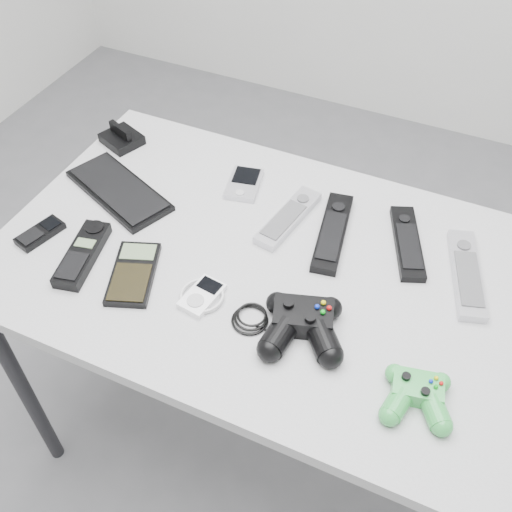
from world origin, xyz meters
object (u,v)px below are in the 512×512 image
at_px(mobile_phone, 40,233).
at_px(remote_silver_b, 467,273).
at_px(remote_silver_a, 288,217).
at_px(controller_black, 302,323).
at_px(remote_black_a, 333,232).
at_px(pda_keyboard, 119,190).
at_px(calculator, 133,273).
at_px(cordless_handset, 82,254).
at_px(desk, 262,280).
at_px(controller_green, 417,394).
at_px(mp3_player, 202,296).
at_px(remote_black_b, 407,242).
at_px(pda, 244,183).

bearing_deg(mobile_phone, remote_silver_b, 32.35).
bearing_deg(remote_silver_a, controller_black, -53.32).
xyz_separation_m(remote_black_a, mobile_phone, (-0.57, -0.26, -0.00)).
distance_m(pda_keyboard, controller_black, 0.57).
distance_m(remote_silver_b, mobile_phone, 0.90).
height_order(remote_silver_b, mobile_phone, remote_silver_b).
xyz_separation_m(remote_black_a, controller_black, (0.03, -0.26, 0.01)).
distance_m(remote_black_a, remote_silver_b, 0.29).
height_order(remote_black_a, controller_black, controller_black).
relative_size(mobile_phone, calculator, 0.62).
xyz_separation_m(mobile_phone, cordless_handset, (0.12, -0.02, 0.01)).
bearing_deg(remote_black_a, desk, -139.69).
relative_size(desk, controller_black, 4.22).
bearing_deg(desk, controller_green, -27.26).
xyz_separation_m(mobile_phone, calculator, (0.25, -0.02, -0.00)).
xyz_separation_m(desk, controller_green, (0.37, -0.19, 0.09)).
xyz_separation_m(remote_silver_b, controller_green, (-0.02, -0.32, 0.01)).
relative_size(pda_keyboard, calculator, 1.65).
distance_m(desk, remote_black_a, 0.18).
bearing_deg(mobile_phone, calculator, 11.92).
bearing_deg(calculator, controller_black, -18.57).
bearing_deg(remote_black_a, mp3_player, -132.28).
bearing_deg(remote_silver_b, mobile_phone, 179.64).
distance_m(remote_black_b, cordless_handset, 0.68).
height_order(remote_silver_a, mp3_player, remote_silver_a).
relative_size(remote_silver_a, mobile_phone, 1.98).
xyz_separation_m(pda, controller_black, (0.28, -0.33, 0.02)).
height_order(remote_black_a, remote_silver_b, same).
relative_size(pda, remote_black_a, 0.47).
height_order(pda, controller_green, controller_green).
xyz_separation_m(calculator, mp3_player, (0.15, 0.01, 0.00)).
relative_size(remote_silver_b, calculator, 1.40).
bearing_deg(desk, remote_silver_a, 88.58).
distance_m(remote_silver_b, cordless_handset, 0.78).
distance_m(cordless_handset, controller_black, 0.48).
relative_size(remote_silver_a, controller_green, 1.60).
bearing_deg(pda_keyboard, mobile_phone, -88.99).
relative_size(remote_black_a, controller_green, 1.84).
bearing_deg(cordless_handset, desk, 11.69).
bearing_deg(controller_black, mobile_phone, 162.23).
bearing_deg(mobile_phone, controller_green, 11.58).
relative_size(pda, calculator, 0.67).
height_order(remote_silver_b, calculator, remote_silver_b).
height_order(remote_black_b, mp3_player, remote_black_b).
relative_size(remote_black_b, cordless_handset, 1.18).
distance_m(cordless_handset, mp3_player, 0.28).
xyz_separation_m(remote_silver_b, calculator, (-0.61, -0.28, -0.00)).
distance_m(mobile_phone, controller_green, 0.84).
distance_m(desk, controller_green, 0.42).
height_order(cordless_handset, controller_green, controller_green).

